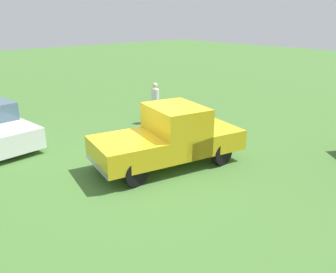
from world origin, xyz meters
TOP-DOWN VIEW (x-y plane):
  - ground_plane at (0.00, 0.00)m, footprint 80.00×80.00m
  - pickup_truck at (0.93, -0.41)m, footprint 4.70×2.73m
  - person_bystander at (3.35, 3.21)m, footprint 0.45×0.45m

SIDE VIEW (x-z plane):
  - ground_plane at x=0.00m, z-range 0.00..0.00m
  - pickup_truck at x=0.93m, z-range 0.02..1.80m
  - person_bystander at x=3.35m, z-range 0.11..1.78m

